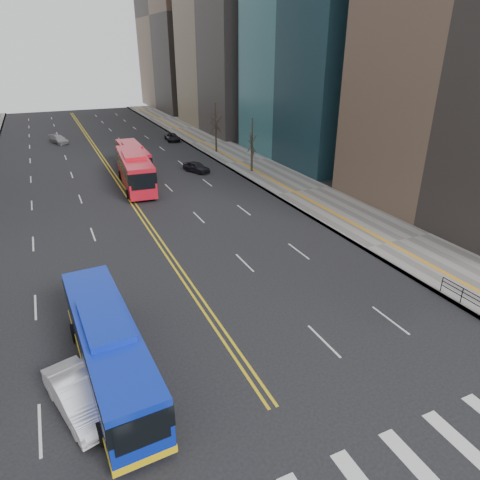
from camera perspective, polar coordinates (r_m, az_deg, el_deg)
name	(u,v)px	position (r m, az deg, el deg)	size (l,w,h in m)	color
sidewalk_right	(246,161)	(59.34, 0.74, 10.44)	(7.00, 130.00, 0.15)	slate
centerline	(103,159)	(64.10, -17.84, 10.28)	(0.55, 100.00, 0.01)	gold
street_trees	(47,163)	(42.68, -24.33, 9.38)	(35.20, 47.20, 7.60)	#33291F
blue_bus	(109,346)	(21.23, -17.10, -13.39)	(3.10, 11.55, 3.35)	#0B24AA
red_bus_near	(135,168)	(49.21, -13.84, 9.25)	(3.73, 12.27, 3.81)	red
red_bus_far	(133,156)	(55.91, -14.07, 10.78)	(2.90, 10.82, 3.43)	red
car_white	(79,396)	(20.58, -20.69, -18.92)	(1.65, 4.74, 1.56)	white
car_dark_mid	(196,167)	(54.48, -5.84, 9.67)	(1.55, 3.86, 1.32)	black
car_silver	(59,139)	(77.16, -23.01, 12.25)	(1.76, 4.33, 1.26)	#939297
car_dark_far	(172,137)	(74.16, -9.03, 13.39)	(1.98, 4.30, 1.20)	black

